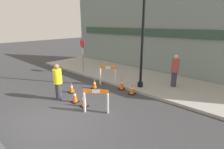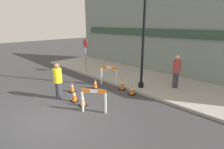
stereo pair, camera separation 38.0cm
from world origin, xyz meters
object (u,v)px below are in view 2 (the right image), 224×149
stop_sign (85,50)px  person_pedestrian (176,71)px  streetlamp_post (145,6)px  person_worker (58,80)px

stop_sign → person_pedestrian: bearing=-153.4°
streetlamp_post → stop_sign: bearing=-177.2°
person_worker → stop_sign: bearing=74.2°
streetlamp_post → person_worker: (-1.97, -3.71, -3.28)m
streetlamp_post → stop_sign: (-4.57, -0.23, -2.52)m
streetlamp_post → person_pedestrian: streetlamp_post is taller
streetlamp_post → person_worker: bearing=-118.0°
streetlamp_post → person_pedestrian: (1.28, 1.26, -3.13)m
stop_sign → person_worker: (2.60, -3.48, -0.75)m
streetlamp_post → stop_sign: streetlamp_post is taller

